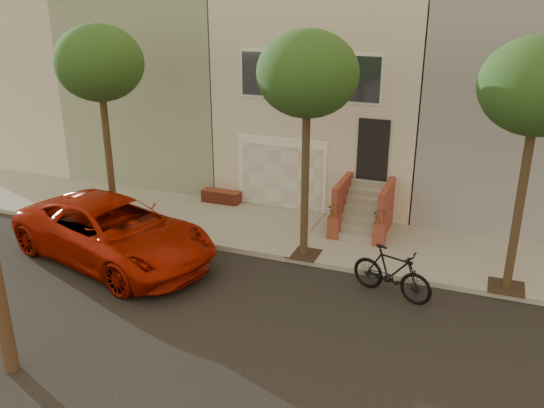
% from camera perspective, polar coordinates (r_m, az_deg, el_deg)
% --- Properties ---
extents(ground, '(90.00, 90.00, 0.00)m').
position_cam_1_polar(ground, '(13.97, -5.96, -11.33)').
color(ground, black).
rests_on(ground, ground).
extents(sidewalk, '(40.00, 3.70, 0.15)m').
position_cam_1_polar(sidewalk, '(18.30, 1.59, -2.86)').
color(sidewalk, '#9C998E').
rests_on(sidewalk, ground).
extents(house_row, '(33.10, 11.70, 7.00)m').
position_cam_1_polar(house_row, '(22.68, 6.75, 11.05)').
color(house_row, '#BEB6A2').
rests_on(house_row, sidewalk).
extents(tree_left, '(2.70, 2.57, 6.30)m').
position_cam_1_polar(tree_left, '(18.27, -16.80, 13.15)').
color(tree_left, '#2D2116').
rests_on(tree_left, sidewalk).
extents(tree_mid, '(2.70, 2.57, 6.30)m').
position_cam_1_polar(tree_mid, '(15.23, 3.54, 12.63)').
color(tree_mid, '#2D2116').
rests_on(tree_mid, sidewalk).
extents(tree_right, '(2.70, 2.57, 6.30)m').
position_cam_1_polar(tree_right, '(14.56, 24.98, 10.41)').
color(tree_right, '#2D2116').
rests_on(tree_right, sidewalk).
extents(pickup_truck, '(6.93, 4.55, 1.77)m').
position_cam_1_polar(pickup_truck, '(16.95, -15.46, -2.65)').
color(pickup_truck, '#951100').
rests_on(pickup_truck, ground).
extents(motorcycle, '(2.28, 1.28, 1.32)m').
position_cam_1_polar(motorcycle, '(14.87, 11.83, -6.67)').
color(motorcycle, black).
rests_on(motorcycle, ground).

